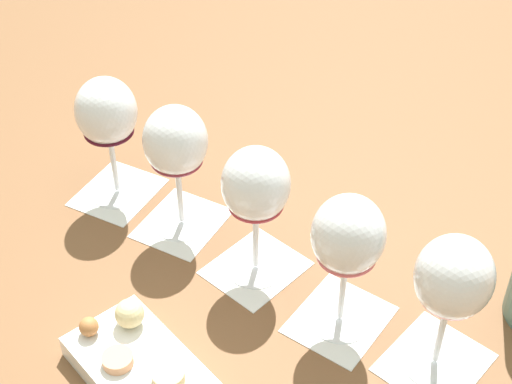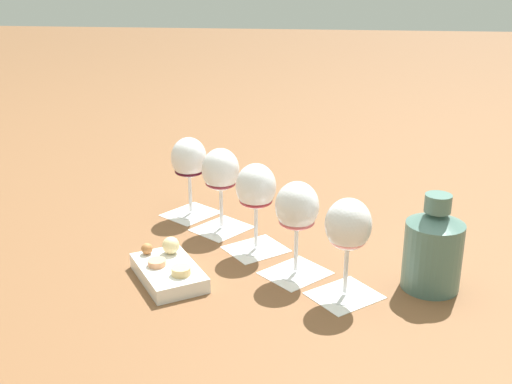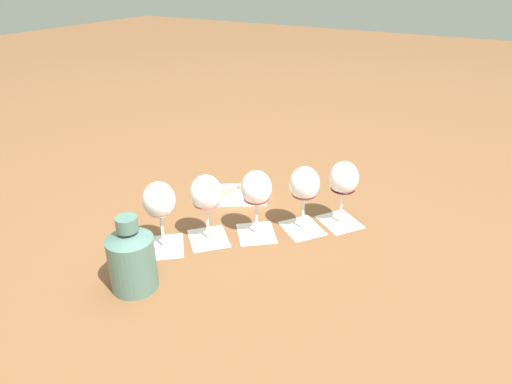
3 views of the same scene
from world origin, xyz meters
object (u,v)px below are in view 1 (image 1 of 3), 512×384
snack_dish (139,364)px  wine_glass_4 (107,117)px  wine_glass_1 (348,241)px  wine_glass_3 (176,147)px  wine_glass_0 (453,284)px  wine_glass_2 (252,192)px

snack_dish → wine_glass_4: bearing=-86.0°
wine_glass_1 → wine_glass_3: size_ratio=1.00×
wine_glass_1 → wine_glass_3: (0.17, -0.19, -0.00)m
wine_glass_1 → snack_dish: 0.26m
wine_glass_3 → wine_glass_1: bearing=131.6°
wine_glass_4 → snack_dish: 0.33m
snack_dish → wine_glass_3: bearing=-104.6°
wine_glass_0 → snack_dish: (0.32, -0.03, -0.11)m
wine_glass_0 → snack_dish: wine_glass_0 is taller
wine_glass_4 → snack_dish: bearing=94.0°
wine_glass_1 → wine_glass_2: same height
wine_glass_2 → wine_glass_1: bearing=133.7°
wine_glass_2 → wine_glass_4: bearing=-46.7°
wine_glass_0 → wine_glass_3: bearing=-45.7°
wine_glass_2 → wine_glass_4: size_ratio=1.00×
wine_glass_3 → snack_dish: (0.06, 0.24, -0.11)m
wine_glass_0 → wine_glass_3: (0.26, -0.26, 0.00)m
wine_glass_4 → wine_glass_2: bearing=133.3°
wine_glass_1 → wine_glass_2: size_ratio=1.00×
wine_glass_4 → wine_glass_1: bearing=133.5°
wine_glass_1 → wine_glass_4: size_ratio=1.00×
wine_glass_4 → snack_dish: (-0.02, 0.31, -0.11)m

